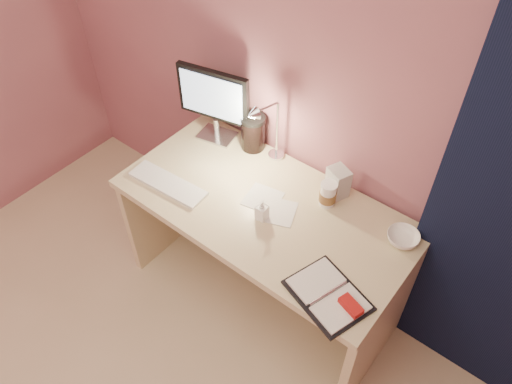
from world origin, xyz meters
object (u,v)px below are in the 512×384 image
Objects in this scene: coffee_cup at (328,195)px; bowl at (403,238)px; lotion_bottle at (262,210)px; monitor at (214,99)px; keyboard at (168,184)px; desk at (274,227)px; product_box at (338,182)px; desk_lamp at (271,132)px; planner at (330,296)px; dark_jar at (253,134)px.

bowl is at bearing 2.56° from coffee_cup.
monitor is at bearing 150.77° from lotion_bottle.
monitor is 3.21× the size of coffee_cup.
coffee_cup is at bearing 54.67° from lotion_bottle.
keyboard is at bearing -166.35° from lotion_bottle.
bowl is (0.60, 0.13, 0.25)m from desk.
desk_lamp is (-0.36, -0.05, 0.15)m from product_box.
coffee_cup is 0.36× the size of desk_lamp.
planner is 0.50m from lotion_bottle.
desk is 0.57m from keyboard.
coffee_cup is (0.67, 0.38, 0.05)m from keyboard.
bowl is 0.76m from desk_lamp.
lotion_bottle is (-0.18, -0.26, -0.01)m from coffee_cup.
planner is 2.88× the size of coffee_cup.
keyboard is 0.96m from planner.
desk_lamp is (0.31, 0.41, 0.21)m from keyboard.
coffee_cup reaches higher than keyboard.
planner reaches higher than bowl.
desk is 12.93× the size of lotion_bottle.
planner is at bearing -32.82° from dark_jar.
lotion_bottle is 0.38m from desk_lamp.
dark_jar reaches higher than product_box.
monitor is 0.49m from keyboard.
monitor is 2.75× the size of product_box.
desk is 9.35× the size of product_box.
desk is at bearing -167.66° from bowl.
desk_lamp reaches higher than dark_jar.
keyboard is 3.77× the size of lotion_bottle.
monitor is at bearing 93.67° from keyboard.
monitor is 1.13m from bowl.
product_box reaches higher than planner.
desk is 0.49m from desk_lamp.
product_box reaches higher than lotion_bottle.
planner is at bearing -55.76° from coffee_cup.
desk is 9.88× the size of bowl.
monitor reaches higher than planner.
planner is 2.46× the size of product_box.
bowl is 0.40× the size of desk_lamp.
bowl is (1.10, -0.03, -0.22)m from monitor.
bowl is (0.38, 0.02, -0.04)m from coffee_cup.
monitor is at bearing 172.67° from planner.
dark_jar is at bearing 2.80° from monitor.
planner is at bearing -102.01° from bowl.
keyboard is 0.77m from coffee_cup.
dark_jar reaches higher than desk.
desk_lamp is (-0.14, 0.15, 0.45)m from desk.
lotion_bottle is (0.49, 0.12, 0.05)m from keyboard.
dark_jar is (-0.34, 0.36, 0.03)m from lotion_bottle.
desk_lamp is (-0.64, 0.46, 0.21)m from planner.
dark_jar is (0.15, 0.48, 0.08)m from keyboard.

